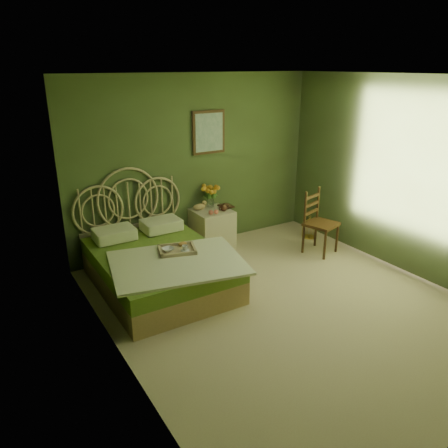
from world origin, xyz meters
TOP-DOWN VIEW (x-y plane):
  - floor at (0.00, 0.00)m, footprint 4.50×4.50m
  - ceiling at (0.00, 0.00)m, footprint 4.50×4.50m
  - wall_back at (0.00, 2.25)m, footprint 4.00×0.00m
  - wall_left at (-2.00, 0.00)m, footprint 0.00×4.50m
  - wall_right at (2.00, 0.00)m, footprint 0.00×4.50m
  - wall_art at (0.22, 2.22)m, footprint 0.54×0.04m
  - bed at (-1.10, 1.28)m, footprint 1.74×2.20m
  - nightstand at (0.12, 1.99)m, footprint 0.56×0.56m
  - chair at (1.42, 1.04)m, footprint 0.53×0.53m
  - birdcage at (1.70, 1.51)m, footprint 0.22×0.22m
  - book_lower at (0.30, 2.00)m, footprint 0.19×0.25m
  - book_upper at (0.30, 2.00)m, footprint 0.20×0.24m
  - cereal_bowl at (-1.02, 1.11)m, footprint 0.17×0.17m
  - coffee_cup at (-0.84, 1.00)m, footprint 0.09×0.09m

SIDE VIEW (x-z plane):
  - floor at x=0.00m, z-range 0.00..0.00m
  - birdcage at x=1.70m, z-range 0.00..0.33m
  - bed at x=-1.10m, z-range -0.38..0.98m
  - nightstand at x=0.12m, z-range -0.15..0.89m
  - chair at x=1.42m, z-range 0.05..1.02m
  - cereal_bowl at x=-1.02m, z-range 0.53..0.56m
  - coffee_cup at x=-0.84m, z-range 0.53..0.60m
  - book_lower at x=0.30m, z-range 0.61..0.63m
  - book_upper at x=0.30m, z-range 0.63..0.65m
  - wall_back at x=0.00m, z-range -0.70..3.30m
  - wall_left at x=-2.00m, z-range -0.95..3.55m
  - wall_right at x=2.00m, z-range -0.95..3.55m
  - wall_art at x=0.22m, z-range 1.43..2.07m
  - ceiling at x=0.00m, z-range 2.60..2.60m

